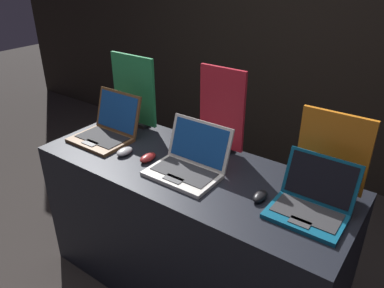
{
  "coord_description": "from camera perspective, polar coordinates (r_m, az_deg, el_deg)",
  "views": [
    {
      "loc": [
        1.02,
        -1.05,
        1.88
      ],
      "look_at": [
        0.02,
        0.34,
        1.0
      ],
      "focal_mm": 35.0,
      "sensor_mm": 36.0,
      "label": 1
    }
  ],
  "objects": [
    {
      "name": "promo_stand_front",
      "position": [
        2.46,
        -8.82,
        7.74
      ],
      "size": [
        0.35,
        0.07,
        0.47
      ],
      "color": "black",
      "rests_on": "display_counter"
    },
    {
      "name": "laptop_front",
      "position": [
        2.36,
        -12.79,
        2.28
      ],
      "size": [
        0.35,
        0.34,
        0.27
      ],
      "color": "brown",
      "rests_on": "display_counter"
    },
    {
      "name": "laptop_back",
      "position": [
        1.74,
        17.74,
        -8.36
      ],
      "size": [
        0.33,
        0.3,
        0.23
      ],
      "color": "#0F5170",
      "rests_on": "display_counter"
    },
    {
      "name": "display_counter",
      "position": [
        2.26,
        -0.36,
        -13.03
      ],
      "size": [
        1.74,
        0.67,
        0.85
      ],
      "color": "black",
      "rests_on": "ground_plane"
    },
    {
      "name": "promo_stand_back",
      "position": [
        1.85,
        20.57,
        -1.62
      ],
      "size": [
        0.33,
        0.07,
        0.4
      ],
      "color": "black",
      "rests_on": "display_counter"
    },
    {
      "name": "laptop_middle",
      "position": [
        1.95,
        -0.46,
        -2.76
      ],
      "size": [
        0.37,
        0.32,
        0.25
      ],
      "color": "silver",
      "rests_on": "display_counter"
    },
    {
      "name": "wall_back",
      "position": [
        3.36,
        18.71,
        17.57
      ],
      "size": [
        8.0,
        0.05,
        2.8
      ],
      "color": "black",
      "rests_on": "ground_plane"
    },
    {
      "name": "promo_stand_middle",
      "position": [
        2.1,
        4.56,
        4.87
      ],
      "size": [
        0.28,
        0.07,
        0.49
      ],
      "color": "black",
      "rests_on": "display_counter"
    },
    {
      "name": "mouse_middle",
      "position": [
        2.08,
        -6.74,
        -2.06
      ],
      "size": [
        0.06,
        0.11,
        0.04
      ],
      "color": "maroon",
      "rests_on": "display_counter"
    },
    {
      "name": "mouse_back",
      "position": [
        1.78,
        10.33,
        -7.81
      ],
      "size": [
        0.06,
        0.11,
        0.04
      ],
      "color": "black",
      "rests_on": "display_counter"
    },
    {
      "name": "mouse_front",
      "position": [
        2.17,
        -10.24,
        -1.12
      ],
      "size": [
        0.07,
        0.11,
        0.04
      ],
      "color": "#B2B2B7",
      "rests_on": "display_counter"
    }
  ]
}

